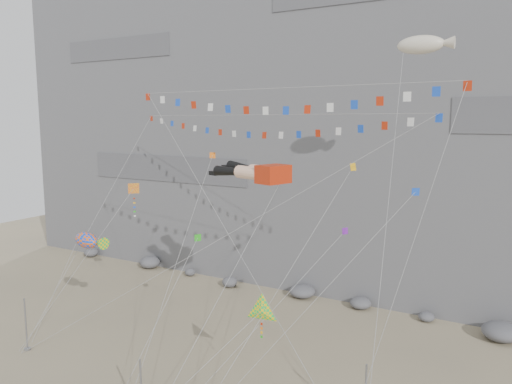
% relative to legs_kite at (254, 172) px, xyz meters
% --- Properties ---
extents(ground, '(120.00, 120.00, 0.00)m').
position_rel_legs_kite_xyz_m(ground, '(-1.40, -4.93, -13.80)').
color(ground, gray).
rests_on(ground, ground).
extents(cliff, '(80.00, 28.00, 50.00)m').
position_rel_legs_kite_xyz_m(cliff, '(-1.40, 27.07, 11.20)').
color(cliff, slate).
rests_on(cliff, ground).
extents(talus_boulders, '(60.00, 3.00, 1.20)m').
position_rel_legs_kite_xyz_m(talus_boulders, '(-1.40, 12.07, -13.20)').
color(talus_boulders, '#5C5C61').
rests_on(talus_boulders, ground).
extents(anchor_pole_left, '(0.12, 0.12, 4.17)m').
position_rel_legs_kite_xyz_m(anchor_pole_left, '(-15.06, -9.00, -11.72)').
color(anchor_pole_left, gray).
rests_on(anchor_pole_left, ground).
extents(legs_kite, '(7.55, 16.22, 19.20)m').
position_rel_legs_kite_xyz_m(legs_kite, '(0.00, 0.00, 0.00)').
color(legs_kite, '#B9260B').
rests_on(legs_kite, ground).
extents(flag_banner_upper, '(30.69, 18.92, 26.18)m').
position_rel_legs_kite_xyz_m(flag_banner_upper, '(-2.56, 4.78, 4.21)').
color(flag_banner_upper, '#B9260B').
rests_on(flag_banner_upper, ground).
extents(flag_banner_lower, '(24.04, 6.64, 22.23)m').
position_rel_legs_kite_xyz_m(flag_banner_lower, '(2.68, -1.73, 5.89)').
color(flag_banner_lower, '#B9260B').
rests_on(flag_banner_lower, ground).
extents(harlequin_kite, '(5.83, 9.02, 15.19)m').
position_rel_legs_kite_xyz_m(harlequin_kite, '(-10.53, -1.63, -1.80)').
color(harlequin_kite, red).
rests_on(harlequin_kite, ground).
extents(fish_windsock, '(5.22, 4.33, 9.24)m').
position_rel_legs_kite_xyz_m(fish_windsock, '(-12.66, -4.85, -5.70)').
color(fish_windsock, '#FA5C0C').
rests_on(fish_windsock, ground).
extents(delta_kite, '(5.96, 6.88, 10.03)m').
position_rel_legs_kite_xyz_m(delta_kite, '(4.20, -6.42, -7.75)').
color(delta_kite, yellow).
rests_on(delta_kite, ground).
extents(blimp_windsock, '(4.16, 13.18, 25.93)m').
position_rel_legs_kite_xyz_m(blimp_windsock, '(10.57, 4.75, 8.93)').
color(blimp_windsock, beige).
rests_on(blimp_windsock, ground).
extents(small_kite_a, '(2.82, 13.26, 19.53)m').
position_rel_legs_kite_xyz_m(small_kite_a, '(-4.96, 1.57, 0.59)').
color(small_kite_a, orange).
rests_on(small_kite_a, ground).
extents(small_kite_b, '(7.18, 10.68, 15.64)m').
position_rel_legs_kite_xyz_m(small_kite_b, '(6.80, 0.32, -4.02)').
color(small_kite_b, '#711BA2').
rests_on(small_kite_b, ground).
extents(small_kite_c, '(1.12, 9.45, 12.57)m').
position_rel_legs_kite_xyz_m(small_kite_c, '(-3.21, -2.89, -4.92)').
color(small_kite_c, green).
rests_on(small_kite_c, ground).
extents(small_kite_d, '(5.31, 13.84, 20.04)m').
position_rel_legs_kite_xyz_m(small_kite_d, '(6.97, 1.35, 0.34)').
color(small_kite_d, '#EEA714').
rests_on(small_kite_d, ground).
extents(small_kite_e, '(10.43, 8.93, 18.56)m').
position_rel_legs_kite_xyz_m(small_kite_e, '(11.78, -1.81, -0.75)').
color(small_kite_e, blue).
rests_on(small_kite_e, ground).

